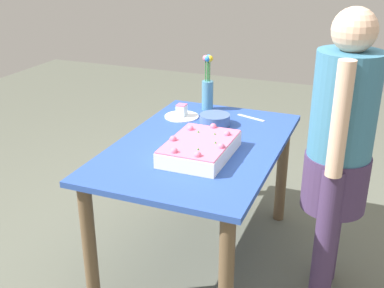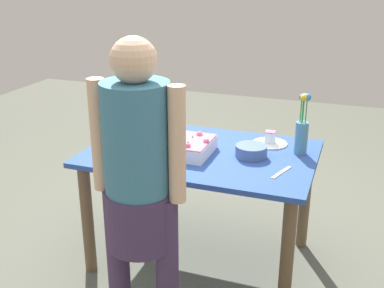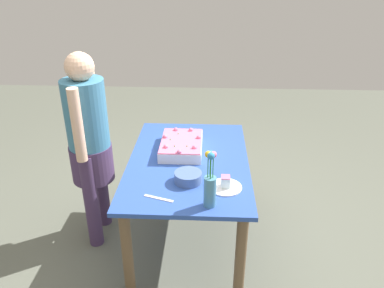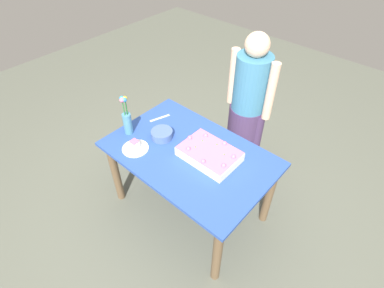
% 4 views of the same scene
% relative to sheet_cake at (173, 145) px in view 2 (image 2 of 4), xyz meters
% --- Properties ---
extents(ground_plane, '(8.00, 8.00, 0.00)m').
position_rel_sheet_cake_xyz_m(ground_plane, '(0.15, 0.06, -0.77)').
color(ground_plane, '#5B5E51').
extents(dining_table, '(1.32, 0.86, 0.73)m').
position_rel_sheet_cake_xyz_m(dining_table, '(0.15, 0.06, -0.16)').
color(dining_table, '#2B4DA2').
rests_on(dining_table, ground_plane).
extents(sheet_cake, '(0.45, 0.31, 0.11)m').
position_rel_sheet_cake_xyz_m(sheet_cake, '(0.00, 0.00, 0.00)').
color(sheet_cake, white).
rests_on(sheet_cake, dining_table).
extents(serving_plate_with_slice, '(0.21, 0.21, 0.08)m').
position_rel_sheet_cake_xyz_m(serving_plate_with_slice, '(0.51, 0.32, -0.02)').
color(serving_plate_with_slice, white).
rests_on(serving_plate_with_slice, dining_table).
extents(cake_knife, '(0.08, 0.19, 0.00)m').
position_rel_sheet_cake_xyz_m(cake_knife, '(0.65, -0.09, -0.04)').
color(cake_knife, silver).
rests_on(cake_knife, dining_table).
extents(flower_vase, '(0.07, 0.07, 0.36)m').
position_rel_sheet_cake_xyz_m(flower_vase, '(0.70, 0.22, 0.10)').
color(flower_vase, teal).
rests_on(flower_vase, dining_table).
extents(fruit_bowl, '(0.18, 0.18, 0.07)m').
position_rel_sheet_cake_xyz_m(fruit_bowl, '(0.45, 0.08, -0.01)').
color(fruit_bowl, '#4B6699').
rests_on(fruit_bowl, dining_table).
extents(person_standing, '(0.45, 0.31, 1.49)m').
position_rel_sheet_cake_xyz_m(person_standing, '(0.10, -0.67, 0.08)').
color(person_standing, '#443055').
rests_on(person_standing, ground_plane).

